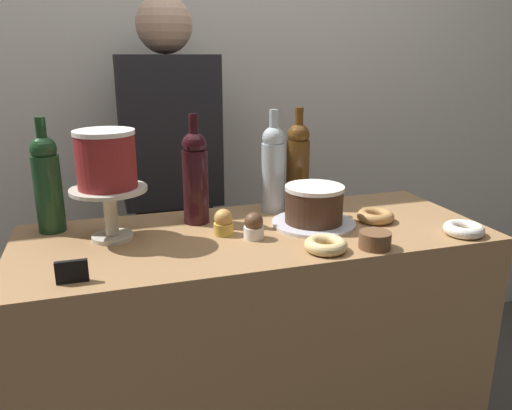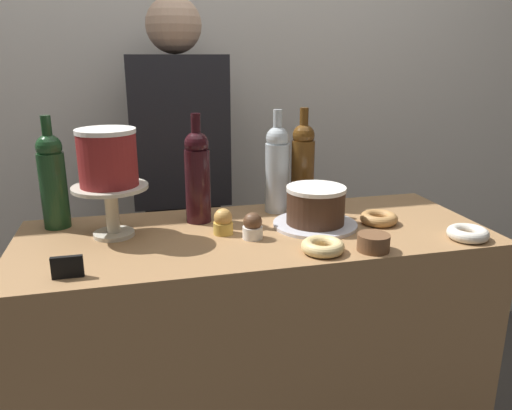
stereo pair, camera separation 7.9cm
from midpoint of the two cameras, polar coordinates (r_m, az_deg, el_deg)
back_wall at (r=2.17m, az=-4.45°, el=14.07°), size 6.00×0.05×2.60m
display_counter at (r=1.65m, az=1.46°, el=-18.20°), size 1.33×0.53×0.91m
cake_stand_pedestal at (r=1.42m, az=-14.60°, el=0.29°), size 0.20×0.20×0.15m
white_layer_cake at (r=1.39m, az=-14.98°, el=5.24°), size 0.16×0.16×0.15m
silver_serving_platter at (r=1.50m, az=8.24°, el=-2.20°), size 0.25×0.25×0.01m
chocolate_round_cake at (r=1.48m, az=8.33°, el=0.00°), size 0.17×0.17×0.11m
wine_bottle_green at (r=1.53m, az=-20.77°, el=2.76°), size 0.08×0.08×0.33m
wine_bottle_clear at (r=1.59m, az=3.85°, el=4.28°), size 0.08×0.08×0.33m
wine_bottle_dark_red at (r=1.49m, az=-5.17°, el=3.42°), size 0.08×0.08×0.33m
wine_bottle_amber at (r=1.66m, az=6.73°, el=4.69°), size 0.08×0.08×0.33m
cupcake_chocolate at (r=1.37m, az=1.27°, el=-2.46°), size 0.06×0.06×0.07m
cupcake_caramel at (r=1.41m, az=-2.15°, el=-1.97°), size 0.06×0.06×0.07m
donut_maple at (r=1.55m, az=15.23°, el=-1.48°), size 0.11×0.11×0.03m
donut_glazed at (r=1.30m, az=9.35°, el=-4.70°), size 0.11×0.11×0.03m
donut_sugar at (r=1.51m, az=24.36°, el=-2.98°), size 0.11×0.11×0.03m
cookie_stack at (r=1.34m, az=14.88°, el=-4.16°), size 0.08×0.08×0.04m
price_sign_chalkboard at (r=1.20m, az=-18.90°, el=-6.72°), size 0.07×0.01×0.05m
barista_figure at (r=1.99m, az=-7.33°, el=0.21°), size 0.36×0.22×1.60m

